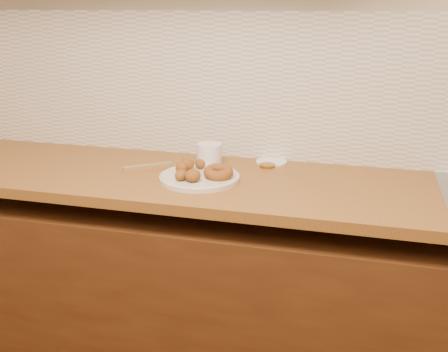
# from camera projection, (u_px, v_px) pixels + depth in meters

# --- Properties ---
(wall_back) EXTENTS (4.00, 0.02, 2.70)m
(wall_back) POSITION_uv_depth(u_px,v_px,m) (312.00, 51.00, 2.05)
(wall_back) COLOR #B8AD91
(wall_back) RESTS_ON ground
(base_cabinet) EXTENTS (3.60, 0.60, 0.77)m
(base_cabinet) POSITION_uv_depth(u_px,v_px,m) (292.00, 306.00, 2.08)
(base_cabinet) COLOR #4F2B11
(base_cabinet) RESTS_ON floor
(butcher_block) EXTENTS (2.30, 0.62, 0.04)m
(butcher_block) POSITION_uv_depth(u_px,v_px,m) (133.00, 175.00, 2.08)
(butcher_block) COLOR #8E5D20
(butcher_block) RESTS_ON base_cabinet
(backsplash) EXTENTS (3.60, 0.02, 0.60)m
(backsplash) POSITION_uv_depth(u_px,v_px,m) (310.00, 90.00, 2.09)
(backsplash) COLOR silver
(backsplash) RESTS_ON wall_back
(donut_plate) EXTENTS (0.30, 0.30, 0.02)m
(donut_plate) POSITION_uv_depth(u_px,v_px,m) (200.00, 178.00, 1.96)
(donut_plate) COLOR beige
(donut_plate) RESTS_ON butcher_block
(ring_donut) EXTENTS (0.15, 0.15, 0.05)m
(ring_donut) POSITION_uv_depth(u_px,v_px,m) (218.00, 172.00, 1.93)
(ring_donut) COLOR brown
(ring_donut) RESTS_ON donut_plate
(fried_dough_chunks) EXTENTS (0.13, 0.21, 0.05)m
(fried_dough_chunks) POSITION_uv_depth(u_px,v_px,m) (188.00, 170.00, 1.95)
(fried_dough_chunks) COLOR brown
(fried_dough_chunks) RESTS_ON donut_plate
(plastic_tub) EXTENTS (0.11, 0.11, 0.09)m
(plastic_tub) POSITION_uv_depth(u_px,v_px,m) (209.00, 154.00, 2.14)
(plastic_tub) COLOR white
(plastic_tub) RESTS_ON butcher_block
(tub_lid) EXTENTS (0.15, 0.15, 0.01)m
(tub_lid) POSITION_uv_depth(u_px,v_px,m) (271.00, 162.00, 2.17)
(tub_lid) COLOR white
(tub_lid) RESTS_ON butcher_block
(brass_jar_lid) EXTENTS (0.06, 0.06, 0.01)m
(brass_jar_lid) POSITION_uv_depth(u_px,v_px,m) (267.00, 166.00, 2.11)
(brass_jar_lid) COLOR #A27828
(brass_jar_lid) RESTS_ON butcher_block
(wooden_utensil) EXTENTS (0.17, 0.14, 0.02)m
(wooden_utensil) POSITION_uv_depth(u_px,v_px,m) (148.00, 166.00, 2.09)
(wooden_utensil) COLOR olive
(wooden_utensil) RESTS_ON butcher_block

